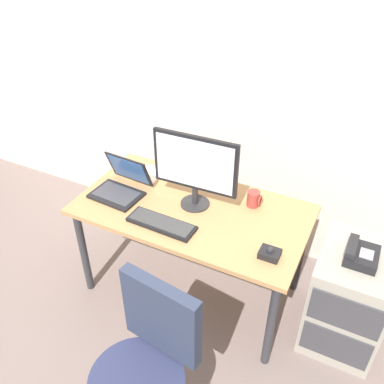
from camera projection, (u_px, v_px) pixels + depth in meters
ground_plane at (192, 287)px, 2.97m from camera, size 8.00×8.00×0.00m
back_wall at (242, 62)px, 2.69m from camera, size 6.00×0.10×2.80m
desk at (192, 218)px, 2.60m from camera, size 1.42×0.76×0.72m
file_cabinet at (348, 298)px, 2.47m from camera, size 0.42×0.53×0.66m
desk_phone at (360, 254)px, 2.25m from camera, size 0.17×0.20×0.09m
office_chair at (146, 379)px, 1.95m from camera, size 0.52×0.52×0.95m
monitor_main at (196, 167)px, 2.42m from camera, size 0.52×0.18×0.48m
keyboard at (161, 223)px, 2.41m from camera, size 0.41×0.15×0.03m
laptop at (121, 185)px, 2.66m from camera, size 0.33×0.32×0.23m
trackball_mouse at (270, 253)px, 2.20m from camera, size 0.11×0.09×0.07m
coffee_mug at (254, 199)px, 2.54m from camera, size 0.09×0.08×0.10m
paper_notepad at (150, 174)px, 2.85m from camera, size 0.15×0.21×0.01m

